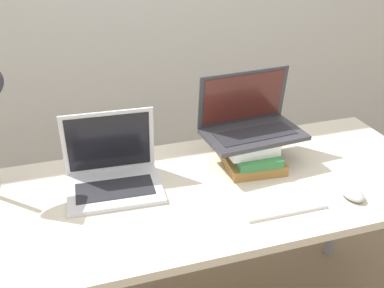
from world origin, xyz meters
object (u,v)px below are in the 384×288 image
(laptop_on_books, at_px, (250,122))
(mouse, at_px, (352,193))
(book_stack, at_px, (249,151))
(laptop_left, at_px, (113,173))
(wireless_keyboard, at_px, (281,204))

(laptop_on_books, xyz_separation_m, mouse, (0.23, -0.35, -0.14))
(book_stack, xyz_separation_m, mouse, (0.24, -0.32, -0.03))
(book_stack, bearing_deg, laptop_left, -179.17)
(laptop_on_books, bearing_deg, book_stack, -112.95)
(book_stack, xyz_separation_m, wireless_keyboard, (-0.01, -0.30, -0.04))
(book_stack, bearing_deg, laptop_on_books, 67.05)
(laptop_left, height_order, mouse, laptop_left)
(book_stack, bearing_deg, wireless_keyboard, -92.26)
(laptop_left, xyz_separation_m, book_stack, (0.52, 0.01, -0.00))
(book_stack, relative_size, wireless_keyboard, 1.03)
(laptop_on_books, height_order, mouse, laptop_on_books)
(book_stack, distance_m, wireless_keyboard, 0.30)
(wireless_keyboard, height_order, mouse, mouse)
(laptop_left, distance_m, book_stack, 0.52)
(wireless_keyboard, bearing_deg, laptop_on_books, 85.79)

